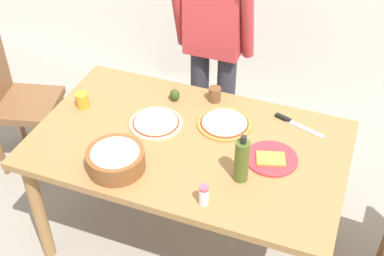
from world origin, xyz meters
TOP-DOWN VIEW (x-y plane):
  - ground at (0.00, 0.00)m, footprint 8.00×8.00m
  - dining_table at (0.00, 0.00)m, footprint 1.60×0.96m
  - person_cook at (-0.12, 0.76)m, footprint 0.49×0.25m
  - chair_wooden_left at (-1.32, 0.26)m, footprint 0.49×0.49m
  - pizza_raw_on_board at (-0.21, 0.07)m, footprint 0.28×0.28m
  - pizza_cooked_on_tray at (0.13, 0.19)m, footprint 0.29×0.29m
  - plate_with_slice at (0.43, 0.01)m, footprint 0.26×0.26m
  - popcorn_bowl at (-0.25, -0.30)m, footprint 0.28×0.28m
  - olive_oil_bottle at (0.32, -0.16)m, footprint 0.07×0.07m
  - cup_orange at (-0.66, 0.07)m, footprint 0.07×0.07m
  - cup_small_brown at (0.01, 0.39)m, footprint 0.07×0.07m
  - salt_shaker at (0.22, -0.38)m, footprint 0.04×0.04m
  - chef_knife at (0.47, 0.33)m, footprint 0.28×0.12m
  - avocado at (-0.20, 0.31)m, footprint 0.06×0.06m

SIDE VIEW (x-z plane):
  - ground at x=0.00m, z-range 0.00..0.00m
  - chair_wooden_left at x=-1.32m, z-range 0.07..1.02m
  - dining_table at x=0.00m, z-range 0.29..1.05m
  - chef_knife at x=0.47m, z-range 0.76..0.78m
  - plate_with_slice at x=0.43m, z-range 0.76..0.78m
  - pizza_raw_on_board at x=-0.21m, z-range 0.76..0.78m
  - pizza_cooked_on_tray at x=0.13m, z-range 0.76..0.78m
  - avocado at x=-0.20m, z-range 0.76..0.83m
  - cup_orange at x=-0.66m, z-range 0.76..0.84m
  - cup_small_brown at x=0.01m, z-range 0.76..0.84m
  - salt_shaker at x=0.22m, z-range 0.76..0.87m
  - popcorn_bowl at x=-0.25m, z-range 0.76..0.88m
  - olive_oil_bottle at x=0.32m, z-range 0.75..1.00m
  - person_cook at x=-0.12m, z-range 0.13..1.75m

